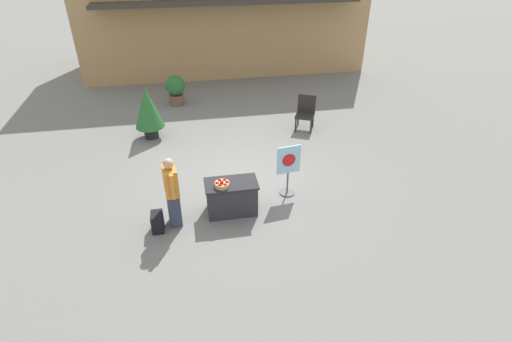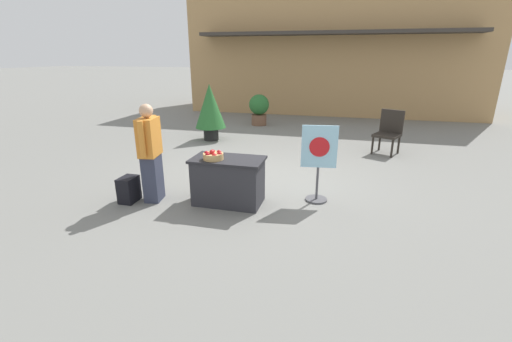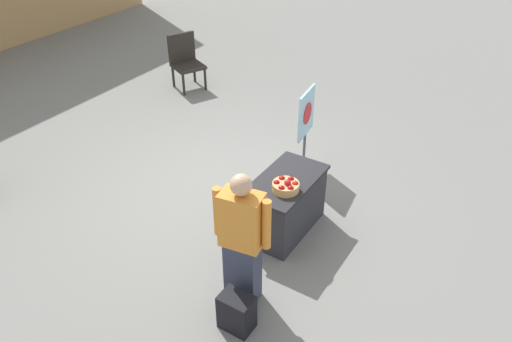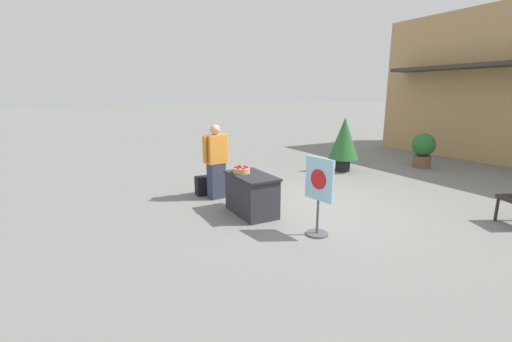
# 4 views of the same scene
# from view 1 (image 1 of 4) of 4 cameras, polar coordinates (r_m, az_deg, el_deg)

# --- Properties ---
(ground_plane) EXTENTS (120.00, 120.00, 0.00)m
(ground_plane) POSITION_cam_1_polar(r_m,az_deg,el_deg) (9.98, -2.83, -1.47)
(ground_plane) COLOR slate
(storefront_building) EXTENTS (11.48, 5.14, 4.91)m
(storefront_building) POSITION_cam_1_polar(r_m,az_deg,el_deg) (18.38, -4.86, 22.34)
(storefront_building) COLOR tan
(storefront_building) RESTS_ON ground_plane
(display_table) EXTENTS (1.14, 0.64, 0.76)m
(display_table) POSITION_cam_1_polar(r_m,az_deg,el_deg) (8.77, -3.51, -3.74)
(display_table) COLOR #2D2D33
(display_table) RESTS_ON ground_plane
(apple_basket) EXTENTS (0.32, 0.32, 0.16)m
(apple_basket) POSITION_cam_1_polar(r_m,az_deg,el_deg) (8.42, -4.85, -1.87)
(apple_basket) COLOR tan
(apple_basket) RESTS_ON display_table
(person_visitor) EXTENTS (0.32, 0.60, 1.59)m
(person_visitor) POSITION_cam_1_polar(r_m,az_deg,el_deg) (8.35, -11.91, -2.95)
(person_visitor) COLOR #33384C
(person_visitor) RESTS_ON ground_plane
(backpack) EXTENTS (0.24, 0.34, 0.42)m
(backpack) POSITION_cam_1_polar(r_m,az_deg,el_deg) (8.59, -13.89, -7.07)
(backpack) COLOR black
(backpack) RESTS_ON ground_plane
(poster_board) EXTENTS (0.57, 0.36, 1.26)m
(poster_board) POSITION_cam_1_polar(r_m,az_deg,el_deg) (9.20, 4.62, 0.32)
(poster_board) COLOR #4C4C51
(poster_board) RESTS_ON ground_plane
(patio_chair) EXTENTS (0.73, 0.73, 1.05)m
(patio_chair) POSITION_cam_1_polar(r_m,az_deg,el_deg) (12.50, 7.11, 8.54)
(patio_chair) COLOR #28231E
(patio_chair) RESTS_ON ground_plane
(potted_plant_near_left) EXTENTS (0.68, 0.68, 1.04)m
(potted_plant_near_left) POSITION_cam_1_polar(r_m,az_deg,el_deg) (14.46, -11.43, 11.47)
(potted_plant_near_left) COLOR brown
(potted_plant_near_left) RESTS_ON ground_plane
(potted_plant_far_left) EXTENTS (0.85, 0.85, 1.56)m
(potted_plant_far_left) POSITION_cam_1_polar(r_m,az_deg,el_deg) (12.08, -15.20, 8.52)
(potted_plant_far_left) COLOR black
(potted_plant_far_left) RESTS_ON ground_plane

